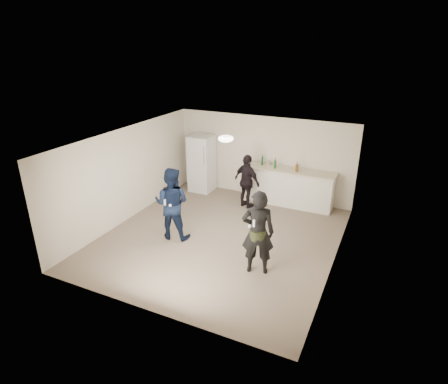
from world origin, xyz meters
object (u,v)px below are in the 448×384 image
at_px(spectator, 247,181).
at_px(shaker, 269,163).
at_px(fridge, 202,164).
at_px(man, 172,204).
at_px(counter, 288,188).
at_px(woman, 258,232).

bearing_deg(spectator, shaker, -93.08).
height_order(fridge, spectator, fridge).
height_order(fridge, man, man).
distance_m(counter, spectator, 1.27).
height_order(man, spectator, man).
height_order(counter, woman, woman).
distance_m(shaker, spectator, 0.96).
relative_size(man, spectator, 1.14).
bearing_deg(man, shaker, -124.13).
bearing_deg(fridge, shaker, 4.57).
bearing_deg(counter, spectator, -146.26).
relative_size(shaker, man, 0.09).
height_order(counter, spectator, spectator).
xyz_separation_m(man, spectator, (0.98, 2.44, -0.11)).
distance_m(fridge, woman, 4.81).
bearing_deg(counter, woman, -83.88).
relative_size(counter, fridge, 1.44).
xyz_separation_m(fridge, woman, (3.22, -3.58, 0.02)).
distance_m(shaker, man, 3.52).
bearing_deg(man, woman, 156.54).
height_order(shaker, woman, woman).
bearing_deg(shaker, fridge, -175.43).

